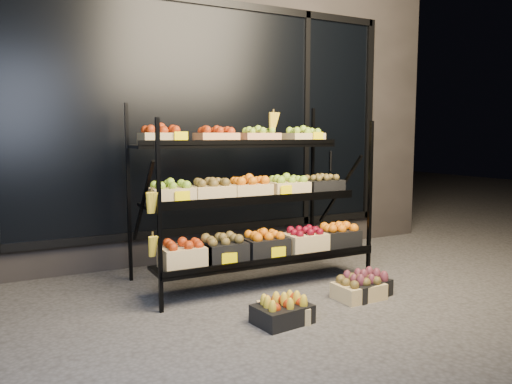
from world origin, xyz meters
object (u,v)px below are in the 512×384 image
display_rack (252,198)px  floor_crate_midright (359,288)px  floor_crate_midleft (282,311)px  floor_crate_left (283,309)px

display_rack → floor_crate_midright: 1.24m
floor_crate_midright → floor_crate_midleft: bearing=-169.9°
floor_crate_left → floor_crate_midright: 0.83m
floor_crate_left → floor_crate_midleft: floor_crate_midleft is taller
display_rack → floor_crate_left: size_ratio=5.16×
floor_crate_left → floor_crate_midright: size_ratio=1.07×
display_rack → floor_crate_midright: bearing=-57.6°
display_rack → floor_crate_midright: display_rack is taller
display_rack → floor_crate_midleft: (-0.29, -1.04, -0.69)m
floor_crate_left → floor_crate_midleft: size_ratio=0.98×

